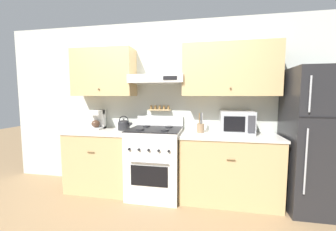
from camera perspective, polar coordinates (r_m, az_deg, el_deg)
name	(u,v)px	position (r m, az deg, el deg)	size (l,w,h in m)	color
ground_plane	(150,204)	(2.99, -4.91, -23.18)	(16.00, 16.00, 0.00)	#937551
wall_back	(164,95)	(3.17, -1.03, 5.77)	(5.20, 0.46, 2.55)	silver
counter_left	(102,160)	(3.38, -17.75, -11.54)	(0.97, 0.63, 0.91)	tan
counter_right	(228,167)	(3.02, 16.27, -13.59)	(1.30, 0.63, 0.91)	tan
stove_range	(155,161)	(3.04, -3.54, -12.57)	(0.72, 0.70, 1.12)	white
refrigerator	(319,140)	(3.16, 36.32, -5.55)	(0.75, 0.70, 1.77)	#232326
tea_kettle	(124,125)	(3.22, -12.11, -2.48)	(0.23, 0.18, 0.22)	#232326
coffee_maker	(97,119)	(3.44, -19.03, -1.02)	(0.20, 0.24, 0.30)	white
microwave	(236,122)	(3.01, 18.44, -1.78)	(0.44, 0.38, 0.31)	#ADAFB5
utensil_crock	(201,127)	(2.97, 9.01, -3.28)	(0.10, 0.10, 0.28)	#8E7051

